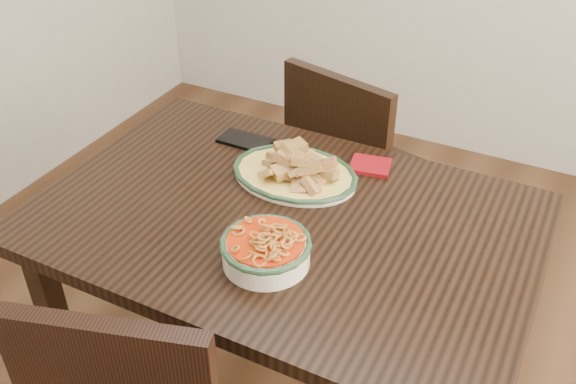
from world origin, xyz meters
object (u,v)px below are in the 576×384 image
at_px(dining_table, 285,243).
at_px(fish_plate, 295,164).
at_px(chair_far, 352,167).
at_px(noodle_bowl, 266,247).
at_px(smartphone, 245,141).

height_order(dining_table, fish_plate, fish_plate).
xyz_separation_m(chair_far, fish_plate, (0.01, -0.49, 0.30)).
xyz_separation_m(dining_table, fish_plate, (-0.05, 0.17, 0.14)).
bearing_deg(noodle_bowl, chair_far, 97.58).
bearing_deg(dining_table, noodle_bowl, -76.01).
bearing_deg(smartphone, fish_plate, -25.93).
xyz_separation_m(dining_table, chair_far, (-0.07, 0.65, -0.16)).
height_order(noodle_bowl, smartphone, noodle_bowl).
xyz_separation_m(noodle_bowl, smartphone, (-0.32, 0.45, -0.04)).
xyz_separation_m(chair_far, smartphone, (-0.21, -0.38, 0.26)).
distance_m(dining_table, smartphone, 0.40).
distance_m(fish_plate, smartphone, 0.25).
relative_size(dining_table, fish_plate, 3.57).
xyz_separation_m(dining_table, noodle_bowl, (0.04, -0.18, 0.14)).
distance_m(chair_far, noodle_bowl, 0.89).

